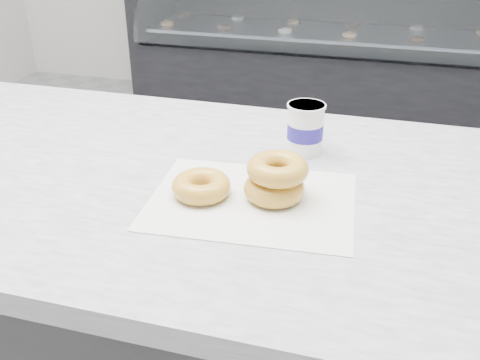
# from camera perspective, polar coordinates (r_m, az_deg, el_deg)

# --- Properties ---
(ground) EXTENTS (5.00, 5.00, 0.00)m
(ground) POSITION_cam_1_polar(r_m,az_deg,el_deg) (2.01, -1.52, -14.31)
(ground) COLOR gray
(ground) RESTS_ON ground
(counter) EXTENTS (3.06, 0.76, 0.90)m
(counter) POSITION_cam_1_polar(r_m,az_deg,el_deg) (1.30, -9.94, -16.49)
(counter) COLOR #333335
(counter) RESTS_ON ground
(display_case) EXTENTS (2.40, 0.74, 1.25)m
(display_case) POSITION_cam_1_polar(r_m,az_deg,el_deg) (3.67, 8.48, 14.10)
(display_case) COLOR black
(display_case) RESTS_ON ground
(wax_paper) EXTENTS (0.36, 0.28, 0.00)m
(wax_paper) POSITION_cam_1_polar(r_m,az_deg,el_deg) (0.90, 1.27, -2.20)
(wax_paper) COLOR silver
(wax_paper) RESTS_ON counter
(donut_single) EXTENTS (0.10, 0.10, 0.04)m
(donut_single) POSITION_cam_1_polar(r_m,az_deg,el_deg) (0.91, -4.15, -0.64)
(donut_single) COLOR gold
(donut_single) RESTS_ON wax_paper
(donut_stack) EXTENTS (0.12, 0.12, 0.07)m
(donut_stack) POSITION_cam_1_polar(r_m,az_deg,el_deg) (0.89, 3.85, 0.15)
(donut_stack) COLOR gold
(donut_stack) RESTS_ON wax_paper
(coffee_cup) EXTENTS (0.09, 0.09, 0.10)m
(coffee_cup) POSITION_cam_1_polar(r_m,az_deg,el_deg) (1.06, 6.97, 5.51)
(coffee_cup) COLOR white
(coffee_cup) RESTS_ON counter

